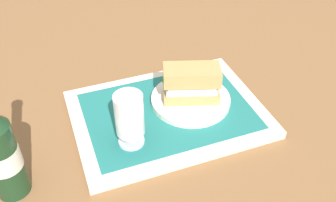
% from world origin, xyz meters
% --- Properties ---
extents(ground_plane, '(3.00, 3.00, 0.00)m').
position_xyz_m(ground_plane, '(0.00, 0.00, 0.00)').
color(ground_plane, brown).
extents(tray, '(0.44, 0.32, 0.02)m').
position_xyz_m(tray, '(0.00, 0.00, 0.01)').
color(tray, beige).
rests_on(tray, ground_plane).
extents(placemat, '(0.38, 0.27, 0.00)m').
position_xyz_m(placemat, '(0.00, 0.00, 0.02)').
color(placemat, '#1E6B66').
rests_on(placemat, tray).
extents(plate, '(0.19, 0.19, 0.01)m').
position_xyz_m(plate, '(-0.06, -0.01, 0.03)').
color(plate, silver).
rests_on(plate, placemat).
extents(sandwich, '(0.14, 0.10, 0.08)m').
position_xyz_m(sandwich, '(-0.06, -0.01, 0.08)').
color(sandwich, tan).
rests_on(sandwich, plate).
extents(beer_glass, '(0.06, 0.06, 0.12)m').
position_xyz_m(beer_glass, '(0.11, 0.07, 0.09)').
color(beer_glass, silver).
rests_on(beer_glass, placemat).
extents(beer_bottle, '(0.07, 0.07, 0.27)m').
position_xyz_m(beer_bottle, '(0.35, 0.09, 0.10)').
color(beer_bottle, '#19381E').
rests_on(beer_bottle, ground_plane).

